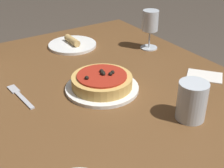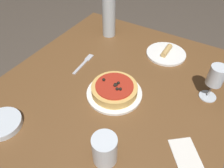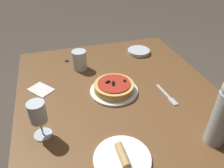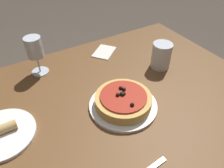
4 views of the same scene
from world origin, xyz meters
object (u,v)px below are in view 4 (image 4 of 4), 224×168
at_px(dinner_plate, 123,105).
at_px(pizza, 123,100).
at_px(dining_table, 122,128).
at_px(water_cup, 161,56).
at_px(wine_glass, 35,49).
at_px(side_plate, 2,133).
at_px(bottle_cap, 168,52).

xyz_separation_m(dinner_plate, pizza, (-0.00, -0.00, 0.03)).
xyz_separation_m(dining_table, water_cup, (-0.30, -0.15, 0.14)).
distance_m(dinner_plate, wine_glass, 0.43).
bearing_deg(pizza, side_plate, -12.68).
xyz_separation_m(wine_glass, side_plate, (0.20, 0.27, -0.11)).
xyz_separation_m(wine_glass, bottle_cap, (-0.59, 0.17, -0.11)).
relative_size(water_cup, side_plate, 0.55).
relative_size(dinner_plate, side_plate, 1.17).
distance_m(dining_table, side_plate, 0.41).
xyz_separation_m(pizza, wine_glass, (0.20, -0.36, 0.08)).
bearing_deg(dinner_plate, side_plate, -12.69).
relative_size(dining_table, pizza, 5.88).
bearing_deg(wine_glass, water_cup, 153.93).
xyz_separation_m(dinner_plate, wine_glass, (0.20, -0.36, 0.11)).
distance_m(pizza, bottle_cap, 0.44).
bearing_deg(dining_table, bottle_cap, -151.94).
height_order(dinner_plate, water_cup, water_cup).
distance_m(dinner_plate, pizza, 0.03).
height_order(dinner_plate, side_plate, side_plate).
height_order(dining_table, water_cup, water_cup).
height_order(wine_glass, bottle_cap, wine_glass).
height_order(wine_glass, water_cup, wine_glass).
relative_size(dining_table, water_cup, 10.34).
bearing_deg(bottle_cap, wine_glass, -15.66).
distance_m(wine_glass, side_plate, 0.36).
xyz_separation_m(dinner_plate, bottle_cap, (-0.40, -0.20, -0.00)).
distance_m(dining_table, bottle_cap, 0.48).
bearing_deg(pizza, dinner_plate, 67.53).
relative_size(side_plate, bottle_cap, 8.86).
distance_m(pizza, wine_glass, 0.42).
height_order(pizza, bottle_cap, pizza).
relative_size(pizza, wine_glass, 1.21).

